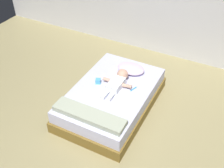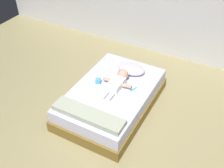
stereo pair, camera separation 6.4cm
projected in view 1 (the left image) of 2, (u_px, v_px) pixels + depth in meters
name	position (u px, v px, depth m)	size (l,w,h in m)	color
ground_plane	(87.00, 153.00, 3.85)	(8.00, 8.00, 0.00)	#95895C
bed	(112.00, 98.00, 4.45)	(1.19, 1.86, 0.39)	brown
pillow	(131.00, 69.00, 4.66)	(0.47, 0.33, 0.11)	silver
baby	(118.00, 81.00, 4.37)	(0.49, 0.68, 0.18)	white
toothbrush	(134.00, 89.00, 4.33)	(0.06, 0.15, 0.02)	#2994ED
blanket	(89.00, 115.00, 3.82)	(1.07, 0.26, 0.08)	#A3AC95
toy_block	(98.00, 81.00, 4.42)	(0.10, 0.10, 0.08)	#4FADDD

